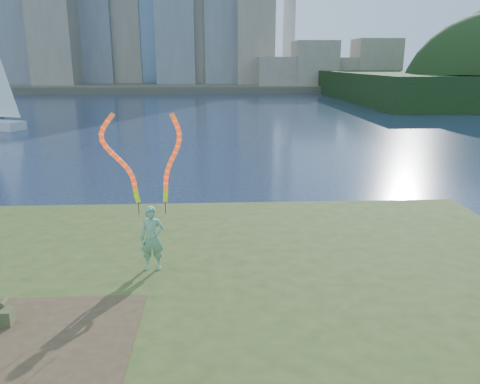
{
  "coord_description": "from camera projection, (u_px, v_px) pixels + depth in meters",
  "views": [
    {
      "loc": [
        0.86,
        -10.5,
        5.44
      ],
      "look_at": [
        1.45,
        1.0,
        2.24
      ],
      "focal_mm": 35.0,
      "sensor_mm": 36.0,
      "label": 1
    }
  ],
  "objects": [
    {
      "name": "far_shore",
      "position": [
        211.0,
        85.0,
        102.77
      ],
      "size": [
        320.0,
        40.0,
        1.2
      ],
      "primitive_type": "cube",
      "color": "#4F4A3A",
      "rests_on": "ground"
    },
    {
      "name": "grassy_knoll",
      "position": [
        175.0,
        330.0,
        9.21
      ],
      "size": [
        20.0,
        18.0,
        0.8
      ],
      "color": "#39491A",
      "rests_on": "ground"
    },
    {
      "name": "woman_with_ribbons",
      "position": [
        151.0,
        209.0,
        10.54
      ],
      "size": [
        2.0,
        0.36,
        3.91
      ],
      "rotation": [
        0.0,
        0.0,
        0.0
      ],
      "color": "#15732D",
      "rests_on": "grassy_knoll"
    },
    {
      "name": "dirt_patch",
      "position": [
        42.0,
        339.0,
        8.11
      ],
      "size": [
        3.2,
        3.0,
        0.02
      ],
      "primitive_type": "cube",
      "color": "#47331E",
      "rests_on": "grassy_knoll"
    },
    {
      "name": "ground",
      "position": [
        183.0,
        291.0,
        11.51
      ],
      "size": [
        320.0,
        320.0,
        0.0
      ],
      "primitive_type": "plane",
      "color": "#18253E",
      "rests_on": "ground"
    },
    {
      "name": "canvas_bag",
      "position": [
        1.0,
        317.0,
        8.52
      ],
      "size": [
        0.45,
        0.51,
        0.41
      ],
      "rotation": [
        0.0,
        0.0,
        0.07
      ],
      "color": "#434729",
      "rests_on": "grassy_knoll"
    }
  ]
}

